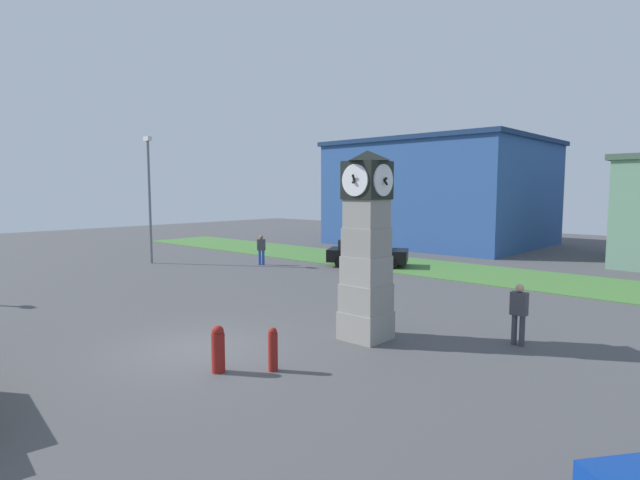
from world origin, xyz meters
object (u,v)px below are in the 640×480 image
object	(u,v)px
bollard_near_tower	(218,349)
pedestrian_near_bench	(519,311)
pedestrian_crossing_lot	(261,248)
car_far_lot	(366,252)
bollard_mid_row	(273,349)
clock_tower	(366,250)
street_lamp_far_side	(149,191)

from	to	relation	value
bollard_near_tower	pedestrian_near_bench	xyz separation A→B (m)	(4.15, 6.31, 0.38)
pedestrian_crossing_lot	car_far_lot	bearing A→B (deg)	37.21
bollard_near_tower	pedestrian_near_bench	world-z (taller)	pedestrian_near_bench
bollard_mid_row	car_far_lot	world-z (taller)	car_far_lot
pedestrian_crossing_lot	bollard_mid_row	bearing A→B (deg)	-40.42
clock_tower	car_far_lot	distance (m)	13.07
clock_tower	street_lamp_far_side	bearing A→B (deg)	168.72
bollard_mid_row	street_lamp_far_side	distance (m)	18.68
bollard_near_tower	street_lamp_far_side	size ratio (longest dim) A/B	0.15
car_far_lot	pedestrian_near_bench	bearing A→B (deg)	-36.87
clock_tower	bollard_near_tower	size ratio (longest dim) A/B	4.79
bollard_mid_row	car_far_lot	bearing A→B (deg)	119.24
bollard_near_tower	clock_tower	bearing A→B (deg)	77.67
pedestrian_near_bench	car_far_lot	bearing A→B (deg)	143.13
pedestrian_near_bench	pedestrian_crossing_lot	size ratio (longest dim) A/B	1.00
bollard_near_tower	bollard_mid_row	bearing A→B (deg)	45.79
bollard_near_tower	street_lamp_far_side	xyz separation A→B (m)	(-16.26, 7.57, 3.40)
car_far_lot	street_lamp_far_side	bearing A→B (deg)	-143.50
car_far_lot	clock_tower	bearing A→B (deg)	-53.34
bollard_mid_row	pedestrian_crossing_lot	xyz separation A→B (m)	(-12.11, 10.32, 0.41)
bollard_near_tower	street_lamp_far_side	bearing A→B (deg)	155.03
pedestrian_near_bench	clock_tower	bearing A→B (deg)	-146.30
car_far_lot	pedestrian_crossing_lot	size ratio (longest dim) A/B	2.81
bollard_mid_row	bollard_near_tower	bearing A→B (deg)	-134.21
car_far_lot	pedestrian_near_bench	world-z (taller)	pedestrian_near_bench
clock_tower	bollard_near_tower	bearing A→B (deg)	-102.33
pedestrian_near_bench	bollard_near_tower	bearing A→B (deg)	-123.33
bollard_mid_row	street_lamp_far_side	size ratio (longest dim) A/B	0.14
bollard_mid_row	pedestrian_near_bench	size ratio (longest dim) A/B	0.61
bollard_mid_row	car_far_lot	xyz separation A→B (m)	(-7.66, 13.69, 0.24)
pedestrian_crossing_lot	pedestrian_near_bench	bearing A→B (deg)	-17.48
clock_tower	bollard_mid_row	size ratio (longest dim) A/B	5.13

